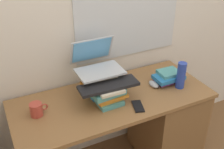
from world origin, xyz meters
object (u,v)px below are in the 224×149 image
(computer_mouse, at_px, (154,84))
(desk, at_px, (154,120))
(mug, at_px, (37,109))
(cell_phone, at_px, (138,106))
(book_stack_keyboard_riser, at_px, (109,95))
(keyboard, at_px, (109,86))
(book_stack_tall, at_px, (100,83))
(laptop, at_px, (96,62))
(water_bottle, at_px, (181,75))
(book_stack_side, at_px, (168,77))

(computer_mouse, bearing_deg, desk, -43.76)
(desk, relative_size, mug, 12.10)
(cell_phone, bearing_deg, desk, 46.82)
(book_stack_keyboard_riser, height_order, keyboard, keyboard)
(book_stack_keyboard_riser, height_order, mug, book_stack_keyboard_riser)
(book_stack_tall, height_order, laptop, laptop)
(water_bottle, bearing_deg, book_stack_keyboard_riser, 174.56)
(book_stack_tall, xyz_separation_m, book_stack_keyboard_riser, (0.01, -0.13, -0.02))
(laptop, relative_size, keyboard, 0.78)
(book_stack_side, bearing_deg, laptop, 165.45)
(keyboard, distance_m, water_bottle, 0.59)
(water_bottle, bearing_deg, mug, 172.56)
(desk, bearing_deg, computer_mouse, 136.24)
(desk, distance_m, computer_mouse, 0.35)
(keyboard, bearing_deg, cell_phone, -36.07)
(book_stack_keyboard_riser, height_order, water_bottle, water_bottle)
(book_stack_keyboard_riser, relative_size, book_stack_side, 1.09)
(desk, relative_size, book_stack_keyboard_riser, 5.76)
(laptop, bearing_deg, desk, -21.53)
(book_stack_keyboard_riser, distance_m, computer_mouse, 0.42)
(desk, bearing_deg, keyboard, -176.84)
(cell_phone, bearing_deg, mug, 178.27)
(book_stack_tall, bearing_deg, mug, -174.74)
(book_stack_keyboard_riser, height_order, book_stack_side, book_stack_keyboard_riser)
(book_stack_side, bearing_deg, cell_phone, -154.50)
(keyboard, distance_m, mug, 0.51)
(laptop, relative_size, computer_mouse, 3.16)
(laptop, bearing_deg, cell_phone, -62.80)
(keyboard, height_order, computer_mouse, keyboard)
(book_stack_tall, distance_m, book_stack_keyboard_riser, 0.13)
(computer_mouse, bearing_deg, book_stack_tall, 167.97)
(mug, bearing_deg, computer_mouse, -2.83)
(book_stack_side, height_order, water_bottle, water_bottle)
(desk, height_order, book_stack_tall, book_stack_tall)
(computer_mouse, height_order, water_bottle, water_bottle)
(book_stack_side, bearing_deg, water_bottle, -70.84)
(book_stack_tall, height_order, cell_phone, book_stack_tall)
(desk, relative_size, cell_phone, 10.85)
(book_stack_keyboard_riser, xyz_separation_m, keyboard, (-0.00, -0.00, 0.08))
(book_stack_side, distance_m, laptop, 0.60)
(desk, height_order, book_stack_keyboard_riser, book_stack_keyboard_riser)
(mug, relative_size, cell_phone, 0.90)
(laptop, xyz_separation_m, cell_phone, (0.17, -0.33, -0.23))
(book_stack_tall, height_order, mug, book_stack_tall)
(desk, xyz_separation_m, laptop, (-0.44, 0.17, 0.57))
(book_stack_keyboard_riser, bearing_deg, water_bottle, -5.44)
(desk, bearing_deg, book_stack_tall, 166.11)
(book_stack_side, bearing_deg, computer_mouse, -176.10)
(book_stack_tall, height_order, keyboard, book_stack_tall)
(book_stack_keyboard_riser, xyz_separation_m, computer_mouse, (0.41, 0.04, -0.05))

